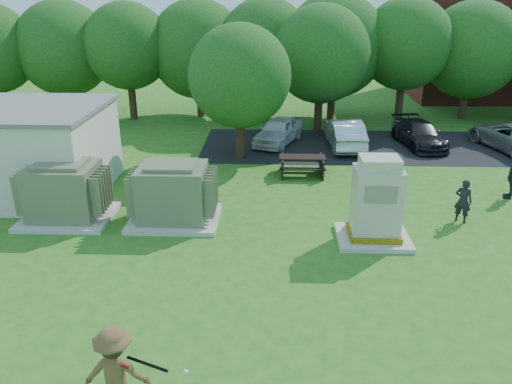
{
  "coord_description": "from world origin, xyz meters",
  "views": [
    {
      "loc": [
        0.54,
        -10.85,
        7.37
      ],
      "look_at": [
        0.0,
        4.0,
        1.3
      ],
      "focal_mm": 35.0,
      "sensor_mm": 36.0,
      "label": 1
    }
  ],
  "objects_px": {
    "person_by_generator": "(463,201)",
    "car_white": "(278,131)",
    "car_silver_b": "(512,136)",
    "picnic_table": "(302,163)",
    "transformer_right": "(173,194)",
    "batter": "(116,372)",
    "car_dark": "(419,134)",
    "generator_cabinet": "(376,205)",
    "car_silver_a": "(345,133)",
    "transformer_left": "(65,193)"
  },
  "relations": [
    {
      "from": "transformer_left",
      "to": "generator_cabinet",
      "type": "relative_size",
      "value": 1.09
    },
    {
      "from": "car_silver_b",
      "to": "car_white",
      "type": "bearing_deg",
      "value": -18.63
    },
    {
      "from": "batter",
      "to": "car_silver_a",
      "type": "distance_m",
      "value": 18.33
    },
    {
      "from": "transformer_right",
      "to": "car_white",
      "type": "xyz_separation_m",
      "value": [
        3.58,
        9.36,
        -0.31
      ]
    },
    {
      "from": "person_by_generator",
      "to": "car_silver_a",
      "type": "xyz_separation_m",
      "value": [
        -2.86,
        8.59,
        -0.05
      ]
    },
    {
      "from": "generator_cabinet",
      "to": "picnic_table",
      "type": "relative_size",
      "value": 1.42
    },
    {
      "from": "car_silver_a",
      "to": "car_dark",
      "type": "xyz_separation_m",
      "value": [
        3.77,
        0.37,
        -0.1
      ]
    },
    {
      "from": "person_by_generator",
      "to": "car_white",
      "type": "relative_size",
      "value": 0.39
    },
    {
      "from": "transformer_right",
      "to": "car_silver_b",
      "type": "distance_m",
      "value": 17.45
    },
    {
      "from": "transformer_left",
      "to": "car_white",
      "type": "relative_size",
      "value": 0.77
    },
    {
      "from": "batter",
      "to": "car_dark",
      "type": "height_order",
      "value": "batter"
    },
    {
      "from": "picnic_table",
      "to": "car_white",
      "type": "relative_size",
      "value": 0.5
    },
    {
      "from": "transformer_right",
      "to": "car_white",
      "type": "distance_m",
      "value": 10.02
    },
    {
      "from": "generator_cabinet",
      "to": "batter",
      "type": "height_order",
      "value": "generator_cabinet"
    },
    {
      "from": "car_silver_b",
      "to": "picnic_table",
      "type": "bearing_deg",
      "value": 5.52
    },
    {
      "from": "transformer_left",
      "to": "car_dark",
      "type": "relative_size",
      "value": 0.71
    },
    {
      "from": "car_silver_a",
      "to": "person_by_generator",
      "type": "bearing_deg",
      "value": 106.15
    },
    {
      "from": "car_white",
      "to": "car_silver_b",
      "type": "distance_m",
      "value": 11.49
    },
    {
      "from": "car_silver_a",
      "to": "car_silver_b",
      "type": "distance_m",
      "value": 8.17
    },
    {
      "from": "generator_cabinet",
      "to": "car_dark",
      "type": "height_order",
      "value": "generator_cabinet"
    },
    {
      "from": "picnic_table",
      "to": "car_silver_b",
      "type": "height_order",
      "value": "car_silver_b"
    },
    {
      "from": "transformer_right",
      "to": "car_dark",
      "type": "bearing_deg",
      "value": 40.86
    },
    {
      "from": "picnic_table",
      "to": "person_by_generator",
      "type": "distance_m",
      "value": 6.82
    },
    {
      "from": "transformer_right",
      "to": "car_white",
      "type": "relative_size",
      "value": 0.77
    },
    {
      "from": "person_by_generator",
      "to": "car_white",
      "type": "bearing_deg",
      "value": -22.05
    },
    {
      "from": "car_white",
      "to": "car_dark",
      "type": "bearing_deg",
      "value": 20.62
    },
    {
      "from": "generator_cabinet",
      "to": "car_silver_b",
      "type": "relative_size",
      "value": 0.57
    },
    {
      "from": "picnic_table",
      "to": "car_silver_b",
      "type": "relative_size",
      "value": 0.4
    },
    {
      "from": "picnic_table",
      "to": "car_dark",
      "type": "height_order",
      "value": "car_dark"
    },
    {
      "from": "batter",
      "to": "car_silver_b",
      "type": "relative_size",
      "value": 0.4
    },
    {
      "from": "car_dark",
      "to": "car_silver_b",
      "type": "height_order",
      "value": "car_silver_b"
    },
    {
      "from": "transformer_right",
      "to": "batter",
      "type": "height_order",
      "value": "transformer_right"
    },
    {
      "from": "transformer_right",
      "to": "person_by_generator",
      "type": "xyz_separation_m",
      "value": [
        9.74,
        0.27,
        -0.2
      ]
    },
    {
      "from": "batter",
      "to": "transformer_left",
      "type": "bearing_deg",
      "value": -64.14
    },
    {
      "from": "picnic_table",
      "to": "car_silver_a",
      "type": "xyz_separation_m",
      "value": [
        2.32,
        4.16,
        0.2
      ]
    },
    {
      "from": "person_by_generator",
      "to": "car_silver_b",
      "type": "relative_size",
      "value": 0.32
    },
    {
      "from": "batter",
      "to": "car_silver_a",
      "type": "xyz_separation_m",
      "value": [
        6.33,
        17.21,
        -0.24
      ]
    },
    {
      "from": "picnic_table",
      "to": "transformer_left",
      "type": "bearing_deg",
      "value": -150.4
    },
    {
      "from": "person_by_generator",
      "to": "car_silver_b",
      "type": "bearing_deg",
      "value": -88.09
    },
    {
      "from": "batter",
      "to": "person_by_generator",
      "type": "distance_m",
      "value": 12.6
    },
    {
      "from": "transformer_left",
      "to": "car_silver_b",
      "type": "height_order",
      "value": "transformer_left"
    },
    {
      "from": "person_by_generator",
      "to": "car_silver_a",
      "type": "relative_size",
      "value": 0.35
    },
    {
      "from": "car_dark",
      "to": "transformer_right",
      "type": "bearing_deg",
      "value": -147.64
    },
    {
      "from": "transformer_left",
      "to": "batter",
      "type": "xyz_separation_m",
      "value": [
        4.26,
        -8.35,
        -0.02
      ]
    },
    {
      "from": "person_by_generator",
      "to": "picnic_table",
      "type": "bearing_deg",
      "value": -6.73
    },
    {
      "from": "transformer_right",
      "to": "batter",
      "type": "bearing_deg",
      "value": -86.18
    },
    {
      "from": "transformer_right",
      "to": "car_silver_a",
      "type": "distance_m",
      "value": 11.22
    },
    {
      "from": "person_by_generator",
      "to": "car_silver_b",
      "type": "xyz_separation_m",
      "value": [
        5.32,
        8.54,
        -0.1
      ]
    },
    {
      "from": "car_dark",
      "to": "car_silver_b",
      "type": "bearing_deg",
      "value": -13.94
    },
    {
      "from": "transformer_right",
      "to": "picnic_table",
      "type": "height_order",
      "value": "transformer_right"
    }
  ]
}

